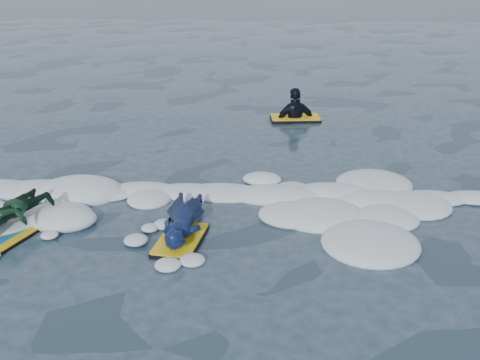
# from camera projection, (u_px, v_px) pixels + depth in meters

# --- Properties ---
(ground) EXTENTS (120.00, 120.00, 0.00)m
(ground) POSITION_uv_depth(u_px,v_px,m) (192.00, 246.00, 7.44)
(ground) COLOR #192C3D
(ground) RESTS_ON ground
(foam_band) EXTENTS (12.00, 3.10, 0.30)m
(foam_band) POSITION_uv_depth(u_px,v_px,m) (203.00, 211.00, 8.39)
(foam_band) COLOR white
(foam_band) RESTS_ON ground
(prone_woman_unit) EXTENTS (0.64, 1.46, 0.36)m
(prone_woman_unit) POSITION_uv_depth(u_px,v_px,m) (183.00, 222.00, 7.65)
(prone_woman_unit) COLOR black
(prone_woman_unit) RESTS_ON ground
(prone_child_unit) EXTENTS (0.96, 1.27, 0.44)m
(prone_child_unit) POSITION_uv_depth(u_px,v_px,m) (14.00, 218.00, 7.68)
(prone_child_unit) COLOR black
(prone_child_unit) RESTS_ON ground
(waiting_rider_unit) EXTENTS (1.08, 0.69, 1.53)m
(waiting_rider_unit) POSITION_uv_depth(u_px,v_px,m) (295.00, 124.00, 12.52)
(waiting_rider_unit) COLOR black
(waiting_rider_unit) RESTS_ON ground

